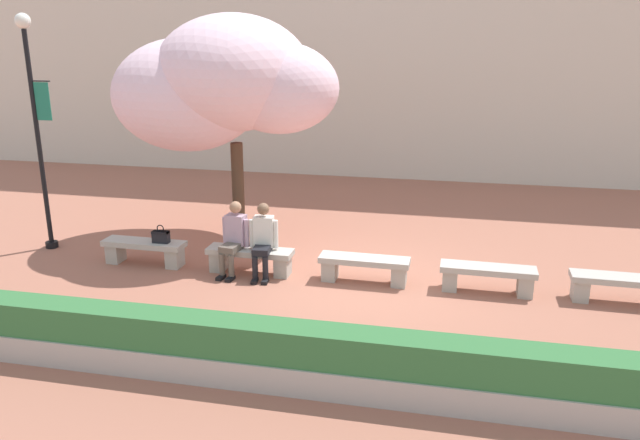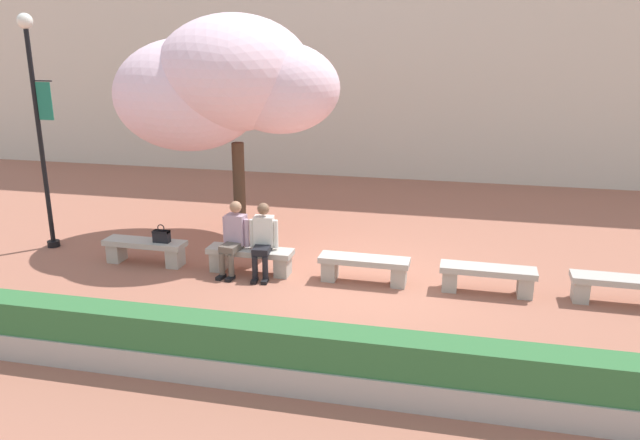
{
  "view_description": "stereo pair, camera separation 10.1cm",
  "coord_description": "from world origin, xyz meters",
  "px_view_note": "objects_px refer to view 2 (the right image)",
  "views": [
    {
      "loc": [
        1.38,
        -9.87,
        4.09
      ],
      "look_at": [
        -0.82,
        0.2,
        1.0
      ],
      "focal_mm": 35.0,
      "sensor_mm": 36.0,
      "label": 1
    },
    {
      "loc": [
        1.48,
        -9.85,
        4.09
      ],
      "look_at": [
        -0.82,
        0.2,
        1.0
      ],
      "focal_mm": 35.0,
      "sensor_mm": 36.0,
      "label": 2
    }
  ],
  "objects_px": {
    "stone_bench_east_end": "(622,287)",
    "lamp_post_with_banner": "(37,113)",
    "stone_bench_near_west": "(250,257)",
    "handbag": "(161,235)",
    "stone_bench_near_east": "(487,276)",
    "person_seated_left": "(234,235)",
    "cherry_tree_main": "(225,84)",
    "stone_bench_west_end": "(145,248)",
    "person_seated_right": "(263,237)",
    "stone_bench_center": "(364,266)"
  },
  "relations": [
    {
      "from": "stone_bench_east_end",
      "to": "lamp_post_with_banner",
      "type": "relative_size",
      "value": 0.35
    },
    {
      "from": "stone_bench_near_west",
      "to": "stone_bench_east_end",
      "type": "height_order",
      "value": "same"
    },
    {
      "from": "stone_bench_east_end",
      "to": "stone_bench_near_west",
      "type": "bearing_deg",
      "value": 180.0
    },
    {
      "from": "handbag",
      "to": "lamp_post_with_banner",
      "type": "height_order",
      "value": "lamp_post_with_banner"
    },
    {
      "from": "stone_bench_near_east",
      "to": "lamp_post_with_banner",
      "type": "height_order",
      "value": "lamp_post_with_banner"
    },
    {
      "from": "person_seated_left",
      "to": "cherry_tree_main",
      "type": "height_order",
      "value": "cherry_tree_main"
    },
    {
      "from": "stone_bench_west_end",
      "to": "person_seated_right",
      "type": "distance_m",
      "value": 2.34
    },
    {
      "from": "stone_bench_center",
      "to": "stone_bench_east_end",
      "type": "bearing_deg",
      "value": 0.0
    },
    {
      "from": "stone_bench_center",
      "to": "cherry_tree_main",
      "type": "xyz_separation_m",
      "value": [
        -3.08,
        1.81,
        2.85
      ]
    },
    {
      "from": "stone_bench_center",
      "to": "handbag",
      "type": "xyz_separation_m",
      "value": [
        -3.72,
        -0.02,
        0.28
      ]
    },
    {
      "from": "stone_bench_east_end",
      "to": "handbag",
      "type": "bearing_deg",
      "value": -179.86
    },
    {
      "from": "stone_bench_near_east",
      "to": "person_seated_left",
      "type": "xyz_separation_m",
      "value": [
        -4.34,
        -0.05,
        0.4
      ]
    },
    {
      "from": "person_seated_left",
      "to": "person_seated_right",
      "type": "distance_m",
      "value": 0.53
    },
    {
      "from": "stone_bench_near_east",
      "to": "handbag",
      "type": "height_order",
      "value": "handbag"
    },
    {
      "from": "stone_bench_near_west",
      "to": "cherry_tree_main",
      "type": "xyz_separation_m",
      "value": [
        -1.04,
        1.81,
        2.85
      ]
    },
    {
      "from": "person_seated_right",
      "to": "stone_bench_west_end",
      "type": "bearing_deg",
      "value": 178.68
    },
    {
      "from": "stone_bench_near_west",
      "to": "stone_bench_near_east",
      "type": "bearing_deg",
      "value": 0.0
    },
    {
      "from": "stone_bench_near_east",
      "to": "stone_bench_center",
      "type": "bearing_deg",
      "value": 180.0
    },
    {
      "from": "stone_bench_east_end",
      "to": "person_seated_left",
      "type": "relative_size",
      "value": 1.2
    },
    {
      "from": "stone_bench_near_west",
      "to": "stone_bench_near_east",
      "type": "relative_size",
      "value": 1.0
    },
    {
      "from": "stone_bench_east_end",
      "to": "cherry_tree_main",
      "type": "height_order",
      "value": "cherry_tree_main"
    },
    {
      "from": "stone_bench_east_end",
      "to": "lamp_post_with_banner",
      "type": "xyz_separation_m",
      "value": [
        -10.41,
        0.46,
        2.36
      ]
    },
    {
      "from": "stone_bench_near_west",
      "to": "lamp_post_with_banner",
      "type": "xyz_separation_m",
      "value": [
        -4.29,
        0.46,
        2.36
      ]
    },
    {
      "from": "stone_bench_west_end",
      "to": "person_seated_left",
      "type": "distance_m",
      "value": 1.82
    },
    {
      "from": "stone_bench_near_west",
      "to": "handbag",
      "type": "distance_m",
      "value": 1.7
    },
    {
      "from": "stone_bench_east_end",
      "to": "lamp_post_with_banner",
      "type": "height_order",
      "value": "lamp_post_with_banner"
    },
    {
      "from": "stone_bench_center",
      "to": "stone_bench_east_end",
      "type": "height_order",
      "value": "same"
    },
    {
      "from": "stone_bench_west_end",
      "to": "cherry_tree_main",
      "type": "xyz_separation_m",
      "value": [
        0.99,
        1.81,
        2.85
      ]
    },
    {
      "from": "handbag",
      "to": "person_seated_right",
      "type": "bearing_deg",
      "value": -1.0
    },
    {
      "from": "stone_bench_near_east",
      "to": "stone_bench_east_end",
      "type": "distance_m",
      "value": 2.04
    },
    {
      "from": "stone_bench_near_west",
      "to": "stone_bench_center",
      "type": "relative_size",
      "value": 1.0
    },
    {
      "from": "person_seated_left",
      "to": "cherry_tree_main",
      "type": "xyz_separation_m",
      "value": [
        -0.78,
        1.86,
        2.45
      ]
    },
    {
      "from": "stone_bench_east_end",
      "to": "lamp_post_with_banner",
      "type": "distance_m",
      "value": 10.68
    },
    {
      "from": "stone_bench_near_west",
      "to": "person_seated_left",
      "type": "height_order",
      "value": "person_seated_left"
    },
    {
      "from": "stone_bench_west_end",
      "to": "cherry_tree_main",
      "type": "distance_m",
      "value": 3.52
    },
    {
      "from": "cherry_tree_main",
      "to": "lamp_post_with_banner",
      "type": "bearing_deg",
      "value": -157.5
    },
    {
      "from": "stone_bench_center",
      "to": "handbag",
      "type": "distance_m",
      "value": 3.73
    },
    {
      "from": "stone_bench_west_end",
      "to": "stone_bench_center",
      "type": "height_order",
      "value": "same"
    },
    {
      "from": "stone_bench_near_west",
      "to": "cherry_tree_main",
      "type": "relative_size",
      "value": 0.34
    },
    {
      "from": "stone_bench_west_end",
      "to": "stone_bench_center",
      "type": "xyz_separation_m",
      "value": [
        4.08,
        0.0,
        0.0
      ]
    },
    {
      "from": "person_seated_left",
      "to": "person_seated_right",
      "type": "height_order",
      "value": "same"
    },
    {
      "from": "cherry_tree_main",
      "to": "stone_bench_east_end",
      "type": "bearing_deg",
      "value": -14.19
    },
    {
      "from": "stone_bench_near_east",
      "to": "cherry_tree_main",
      "type": "distance_m",
      "value": 6.13
    },
    {
      "from": "person_seated_right",
      "to": "lamp_post_with_banner",
      "type": "relative_size",
      "value": 0.29
    },
    {
      "from": "stone_bench_near_west",
      "to": "person_seated_left",
      "type": "distance_m",
      "value": 0.49
    },
    {
      "from": "stone_bench_east_end",
      "to": "handbag",
      "type": "distance_m",
      "value": 7.8
    },
    {
      "from": "stone_bench_east_end",
      "to": "person_seated_right",
      "type": "xyz_separation_m",
      "value": [
        -5.85,
        -0.05,
        0.4
      ]
    },
    {
      "from": "lamp_post_with_banner",
      "to": "cherry_tree_main",
      "type": "bearing_deg",
      "value": 22.5
    },
    {
      "from": "stone_bench_near_west",
      "to": "person_seated_left",
      "type": "relative_size",
      "value": 1.2
    },
    {
      "from": "stone_bench_west_end",
      "to": "handbag",
      "type": "relative_size",
      "value": 4.55
    }
  ]
}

